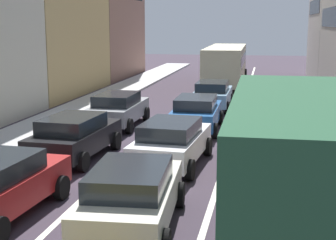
{
  "coord_description": "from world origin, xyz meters",
  "views": [
    {
      "loc": [
        2.96,
        -3.07,
        4.57
      ],
      "look_at": [
        0.0,
        12.0,
        1.6
      ],
      "focal_mm": 53.94,
      "sensor_mm": 36.0,
      "label": 1
    }
  ],
  "objects": [
    {
      "name": "sedan_left_lane_third",
      "position": [
        -3.38,
        12.73,
        0.8
      ],
      "size": [
        2.28,
        4.4,
        1.49
      ],
      "rotation": [
        0.0,
        0.0,
        1.51
      ],
      "color": "black",
      "rests_on": "ground"
    },
    {
      "name": "sedan_right_lane_behind_truck",
      "position": [
        3.32,
        11.67,
        0.8
      ],
      "size": [
        2.2,
        4.37,
        1.49
      ],
      "rotation": [
        0.0,
        0.0,
        1.53
      ],
      "color": "#B29319",
      "rests_on": "ground"
    },
    {
      "name": "lane_stripe_left",
      "position": [
        -1.7,
        20.0,
        0.01
      ],
      "size": [
        0.16,
        60.0,
        0.01
      ],
      "primitive_type": "cube",
      "color": "silver",
      "rests_on": "ground"
    },
    {
      "name": "sedan_centre_lane_fifth",
      "position": [
        0.14,
        23.71,
        0.8
      ],
      "size": [
        2.06,
        4.3,
        1.49
      ],
      "rotation": [
        0.0,
        0.0,
        1.57
      ],
      "color": "#759EB7",
      "rests_on": "ground"
    },
    {
      "name": "sedan_left_lane_fourth",
      "position": [
        -3.52,
        18.28,
        0.8
      ],
      "size": [
        2.08,
        4.31,
        1.49
      ],
      "rotation": [
        0.0,
        0.0,
        1.56
      ],
      "color": "gray",
      "rests_on": "ground"
    },
    {
      "name": "removalist_box_truck",
      "position": [
        3.7,
        4.91,
        1.97
      ],
      "size": [
        2.78,
        7.73,
        3.58
      ],
      "rotation": [
        0.0,
        0.0,
        1.58
      ],
      "color": "#1E5933",
      "rests_on": "ground"
    },
    {
      "name": "coupe_centre_lane_fourth",
      "position": [
        0.06,
        17.99,
        0.8
      ],
      "size": [
        2.1,
        4.32,
        1.49
      ],
      "rotation": [
        0.0,
        0.0,
        1.58
      ],
      "color": "#194C8C",
      "rests_on": "ground"
    },
    {
      "name": "hatchback_centre_lane_third",
      "position": [
        0.02,
        12.49,
        0.8
      ],
      "size": [
        2.29,
        4.41,
        1.49
      ],
      "rotation": [
        0.0,
        0.0,
        1.51
      ],
      "color": "silver",
      "rests_on": "ground"
    },
    {
      "name": "sidewalk_left",
      "position": [
        -6.7,
        20.0,
        0.07
      ],
      "size": [
        2.6,
        64.0,
        0.14
      ],
      "primitive_type": "cube",
      "color": "#B4B4B4",
      "rests_on": "ground"
    },
    {
      "name": "bus_mid_queue_primary",
      "position": [
        0.06,
        33.17,
        1.76
      ],
      "size": [
        2.91,
        10.53,
        2.9
      ],
      "rotation": [
        0.0,
        0.0,
        1.59
      ],
      "color": "#BFB793",
      "rests_on": "ground"
    },
    {
      "name": "sedan_centre_lane_second",
      "position": [
        0.1,
        7.27,
        0.8
      ],
      "size": [
        2.3,
        4.41,
        1.49
      ],
      "rotation": [
        0.0,
        0.0,
        1.64
      ],
      "color": "beige",
      "rests_on": "ground"
    },
    {
      "name": "lane_stripe_right",
      "position": [
        1.7,
        20.0,
        0.01
      ],
      "size": [
        0.16,
        60.0,
        0.01
      ],
      "primitive_type": "cube",
      "color": "silver",
      "rests_on": "ground"
    }
  ]
}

